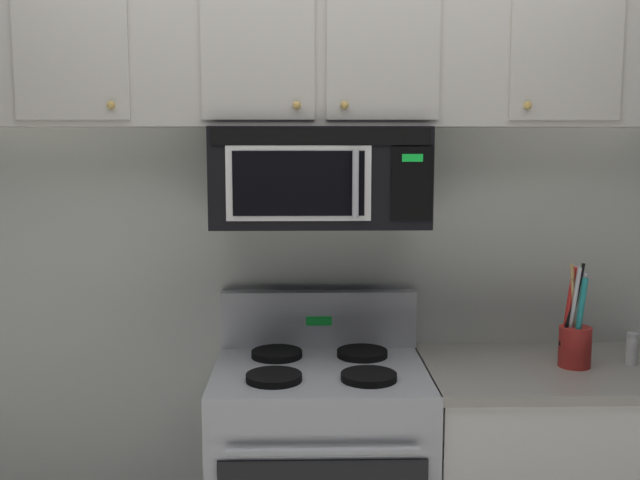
{
  "coord_description": "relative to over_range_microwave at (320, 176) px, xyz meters",
  "views": [
    {
      "loc": [
        -0.06,
        -2.14,
        1.7
      ],
      "look_at": [
        0.0,
        0.49,
        1.35
      ],
      "focal_mm": 41.82,
      "sensor_mm": 36.0,
      "label": 1
    }
  ],
  "objects": [
    {
      "name": "over_range_microwave",
      "position": [
        0.0,
        0.0,
        0.0
      ],
      "size": [
        0.76,
        0.43,
        0.35
      ],
      "color": "black"
    },
    {
      "name": "utensil_crock_red",
      "position": [
        0.91,
        -0.13,
        -0.57
      ],
      "size": [
        0.12,
        0.11,
        0.38
      ],
      "color": "red",
      "rests_on": "counter_segment"
    },
    {
      "name": "back_wall",
      "position": [
        0.0,
        0.25,
        -0.23
      ],
      "size": [
        5.2,
        0.1,
        2.7
      ],
      "primitive_type": "cube",
      "color": "silver",
      "rests_on": "ground_plane"
    },
    {
      "name": "upper_cabinets",
      "position": [
        0.0,
        0.03,
        0.45
      ],
      "size": [
        2.5,
        0.36,
        0.55
      ],
      "color": "#BCB7AD"
    },
    {
      "name": "salt_shaker",
      "position": [
        1.13,
        -0.1,
        -0.62
      ],
      "size": [
        0.04,
        0.04,
        0.11
      ],
      "color": "white",
      "rests_on": "counter_segment"
    }
  ]
}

